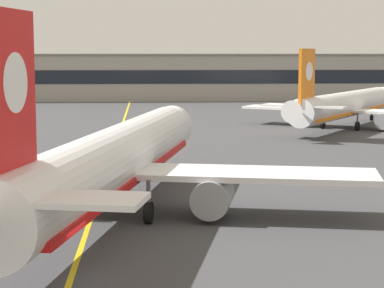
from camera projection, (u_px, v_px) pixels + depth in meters
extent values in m
plane|color=#3D3D3F|center=(64.00, 283.00, 31.23)|extent=(400.00, 400.00, 0.00)
cube|color=yellow|center=(107.00, 171.00, 60.94)|extent=(1.51, 180.00, 0.01)
cylinder|color=white|center=(114.00, 159.00, 44.17)|extent=(11.10, 36.01, 3.80)
cone|color=white|center=(170.00, 127.00, 63.10)|extent=(4.07, 3.29, 3.61)
cube|color=red|center=(114.00, 175.00, 44.30)|extent=(10.44, 33.18, 0.44)
cube|color=black|center=(166.00, 122.00, 61.16)|extent=(3.02, 1.66, 0.60)
cube|color=white|center=(116.00, 171.00, 44.86)|extent=(32.30, 11.26, 0.36)
cylinder|color=gray|center=(16.00, 190.00, 44.95)|extent=(2.99, 4.00, 2.30)
cylinder|color=black|center=(27.00, 185.00, 46.77)|extent=(1.95, 0.58, 1.95)
cylinder|color=gray|center=(213.00, 196.00, 43.12)|extent=(2.99, 4.00, 2.30)
cylinder|color=black|center=(216.00, 190.00, 44.93)|extent=(1.95, 0.58, 1.95)
cube|color=red|center=(8.00, 101.00, 28.10)|extent=(1.38, 4.78, 7.20)
cylinder|color=white|center=(11.00, 83.00, 28.30)|extent=(0.92, 2.44, 2.40)
cube|color=white|center=(5.00, 197.00, 27.97)|extent=(11.34, 5.00, 0.24)
cylinder|color=#4C4C51|center=(159.00, 158.00, 58.65)|extent=(0.24, 0.24, 1.60)
cylinder|color=black|center=(159.00, 170.00, 58.78)|extent=(0.58, 0.96, 0.90)
cylinder|color=#4C4C51|center=(63.00, 191.00, 42.81)|extent=(0.24, 0.24, 1.60)
cylinder|color=black|center=(63.00, 210.00, 42.95)|extent=(0.66, 1.35, 1.30)
cylinder|color=#4C4C51|center=(148.00, 194.00, 42.04)|extent=(0.24, 0.24, 1.60)
cylinder|color=black|center=(149.00, 213.00, 42.18)|extent=(0.66, 1.35, 1.30)
cylinder|color=white|center=(345.00, 105.00, 95.48)|extent=(20.50, 28.98, 3.41)
cone|color=white|center=(380.00, 98.00, 110.41)|extent=(3.99, 3.73, 3.24)
cone|color=white|center=(296.00, 111.00, 80.43)|extent=(3.52, 3.51, 2.56)
cube|color=orange|center=(344.00, 112.00, 95.60)|extent=(19.03, 26.77, 0.40)
cube|color=black|center=(377.00, 95.00, 108.87)|extent=(2.69, 2.22, 0.54)
cube|color=white|center=(346.00, 110.00, 96.04)|extent=(26.45, 19.29, 0.32)
cylinder|color=gray|center=(304.00, 117.00, 98.15)|extent=(3.50, 3.84, 2.07)
cylinder|color=black|center=(308.00, 116.00, 99.58)|extent=(1.56, 1.09, 1.76)
cube|color=orange|center=(307.00, 77.00, 82.75)|extent=(2.65, 3.81, 6.47)
cylinder|color=white|center=(308.00, 71.00, 82.90)|extent=(1.51, 2.02, 2.16)
cube|color=white|center=(305.00, 106.00, 82.70)|extent=(9.66, 7.50, 0.22)
cylinder|color=#4C4C51|center=(372.00, 112.00, 106.93)|extent=(0.22, 0.22, 1.44)
cylinder|color=black|center=(372.00, 118.00, 107.04)|extent=(0.74, 0.87, 0.81)
cylinder|color=#4C4C51|center=(323.00, 117.00, 95.28)|extent=(0.22, 0.22, 1.44)
cylinder|color=black|center=(323.00, 124.00, 95.41)|extent=(0.94, 1.18, 1.17)
cylinder|color=#4C4C51|center=(357.00, 118.00, 92.98)|extent=(0.22, 0.22, 1.44)
cylinder|color=black|center=(357.00, 126.00, 93.10)|extent=(0.94, 1.18, 1.17)
cone|color=orange|center=(140.00, 170.00, 59.83)|extent=(0.36, 0.36, 0.55)
cylinder|color=white|center=(140.00, 170.00, 59.82)|extent=(0.23, 0.23, 0.07)
cube|color=orange|center=(140.00, 173.00, 59.86)|extent=(0.44, 0.44, 0.03)
cube|color=#9E998E|center=(100.00, 78.00, 152.84)|extent=(124.07, 12.00, 9.45)
cube|color=black|center=(98.00, 77.00, 146.80)|extent=(119.11, 0.12, 2.80)
cube|color=slate|center=(100.00, 55.00, 152.23)|extent=(124.47, 12.40, 0.40)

